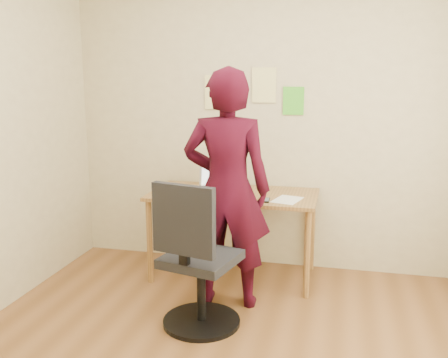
% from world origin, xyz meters
% --- Properties ---
extents(room, '(3.58, 3.58, 2.78)m').
position_xyz_m(room, '(0.00, 0.00, 1.35)').
color(room, brown).
rests_on(room, ground).
extents(desk, '(1.40, 0.70, 0.74)m').
position_xyz_m(desk, '(-0.21, 1.38, 0.65)').
color(desk, olive).
rests_on(desk, ground).
extents(laptop, '(0.38, 0.35, 0.25)m').
position_xyz_m(laptop, '(-0.35, 1.40, 0.79)').
color(laptop, '#B0B0B7').
rests_on(laptop, desk).
extents(paper_sheet, '(0.26, 0.32, 0.00)m').
position_xyz_m(paper_sheet, '(0.26, 1.25, 0.74)').
color(paper_sheet, white).
rests_on(paper_sheet, desk).
extents(phone, '(0.08, 0.14, 0.01)m').
position_xyz_m(phone, '(0.09, 1.18, 0.75)').
color(phone, black).
rests_on(phone, desk).
extents(wall_note_left, '(0.21, 0.00, 0.30)m').
position_xyz_m(wall_note_left, '(-0.45, 1.74, 1.57)').
color(wall_note_left, '#F9EE95').
rests_on(wall_note_left, room).
extents(wall_note_mid, '(0.21, 0.00, 0.30)m').
position_xyz_m(wall_note_mid, '(-0.02, 1.74, 1.63)').
color(wall_note_mid, '#F9EE95').
rests_on(wall_note_mid, room).
extents(wall_note_right, '(0.18, 0.00, 0.24)m').
position_xyz_m(wall_note_right, '(0.24, 1.74, 1.50)').
color(wall_note_right, '#52CE2E').
rests_on(wall_note_right, room).
extents(office_chair, '(0.56, 0.57, 1.05)m').
position_xyz_m(office_chair, '(-0.26, 0.42, 0.45)').
color(office_chair, black).
rests_on(office_chair, ground).
extents(person, '(0.68, 0.48, 1.78)m').
position_xyz_m(person, '(-0.15, 0.87, 0.89)').
color(person, '#320614').
rests_on(person, ground).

